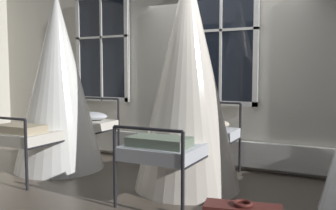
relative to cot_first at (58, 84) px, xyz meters
name	(u,v)px	position (x,y,z in m)	size (l,w,h in m)	color
ground	(188,189)	(2.12, -0.07, -1.26)	(17.79, 17.79, 0.00)	brown
back_wall_with_windows	(223,50)	(2.12, 1.23, 0.50)	(9.26, 0.10, 3.53)	beige
window_bank	(220,95)	(2.12, 1.11, -0.17)	(5.42, 0.10, 2.71)	black
cot_first	(58,84)	(0.00, 0.00, 0.00)	(1.30, 2.00, 2.61)	black
cot_second	(187,80)	(2.07, 0.01, 0.06)	(1.30, 1.99, 2.74)	black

